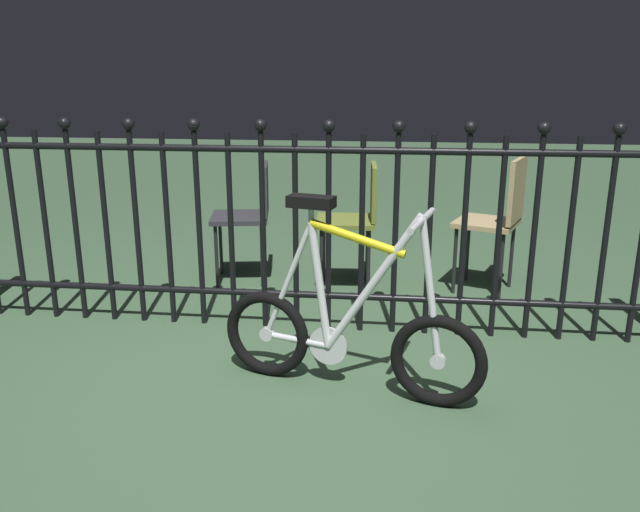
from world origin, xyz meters
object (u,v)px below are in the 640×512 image
object	(u,v)px
bicycle	(348,330)
chair_charcoal	(250,210)
chair_olive	(357,213)
chair_tan	(499,213)

from	to	relation	value
bicycle	chair_charcoal	world-z (taller)	bicycle
bicycle	chair_olive	distance (m)	1.39
chair_tan	chair_charcoal	size ratio (longest dim) A/B	1.10
chair_olive	chair_charcoal	world-z (taller)	chair_olive
bicycle	chair_olive	xyz separation A→B (m)	(-0.05, 1.37, 0.22)
chair_olive	chair_tan	xyz separation A→B (m)	(0.89, 0.04, 0.02)
chair_olive	chair_charcoal	size ratio (longest dim) A/B	1.03
chair_tan	chair_charcoal	distance (m)	1.60
chair_charcoal	chair_olive	bearing A→B (deg)	-8.53
chair_olive	chair_charcoal	distance (m)	0.72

